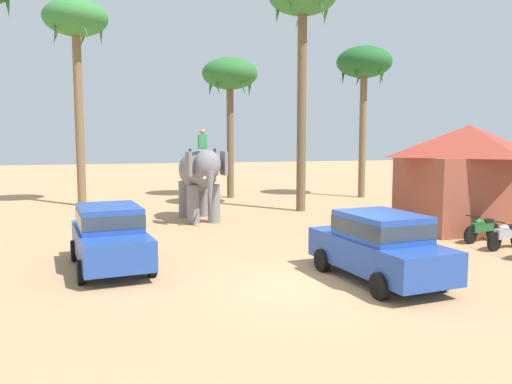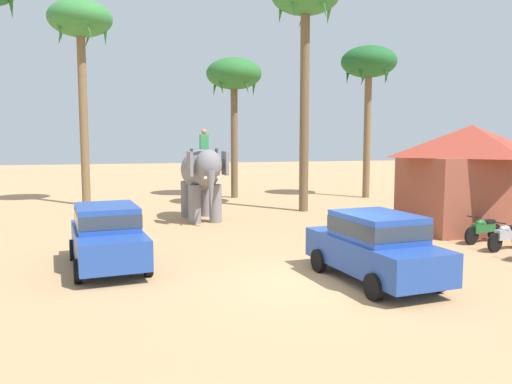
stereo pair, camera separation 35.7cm
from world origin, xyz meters
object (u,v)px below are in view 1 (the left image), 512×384
object	(u,v)px
motorcycle_far_in_row	(482,228)
roadside_hut	(468,174)
palm_tree_behind_elephant	(230,78)
palm_tree_near_hut	(364,67)
motorcycle_fourth_in_row	(506,235)
elephant_with_mahout	(200,174)
palm_tree_left_of_road	(76,26)
motorcycle_end_of_row	(455,222)
car_parked_far_side	(110,234)
car_sedan_foreground	(379,244)
palm_tree_leaning_seaward	(303,6)

from	to	relation	value
motorcycle_far_in_row	roadside_hut	world-z (taller)	roadside_hut
palm_tree_behind_elephant	palm_tree_near_hut	bearing A→B (deg)	-14.18
motorcycle_fourth_in_row	palm_tree_near_hut	bearing A→B (deg)	80.80
palm_tree_near_hut	roadside_hut	xyz separation A→B (m)	(-1.08, -10.65, -5.48)
elephant_with_mahout	palm_tree_behind_elephant	xyz separation A→B (m)	(3.13, 7.78, 4.98)
palm_tree_near_hut	palm_tree_left_of_road	distance (m)	15.86
motorcycle_fourth_in_row	motorcycle_end_of_row	distance (m)	2.46
car_parked_far_side	elephant_with_mahout	world-z (taller)	elephant_with_mahout
palm_tree_near_hut	car_parked_far_side	bearing A→B (deg)	-137.59
car_parked_far_side	motorcycle_end_of_row	size ratio (longest dim) A/B	2.48
car_sedan_foreground	motorcycle_end_of_row	bearing A→B (deg)	38.96
elephant_with_mahout	palm_tree_left_of_road	xyz separation A→B (m)	(-5.11, 6.43, 7.11)
motorcycle_far_in_row	motorcycle_end_of_row	size ratio (longest dim) A/B	1.02
palm_tree_left_of_road	roadside_hut	size ratio (longest dim) A/B	2.00
car_parked_far_side	palm_tree_leaning_seaward	size ratio (longest dim) A/B	0.39
motorcycle_fourth_in_row	roadside_hut	xyz separation A→B (m)	(1.20, 3.45, 1.66)
car_sedan_foreground	palm_tree_near_hut	distance (m)	19.27
car_parked_far_side	motorcycle_end_of_row	bearing A→B (deg)	6.98
car_sedan_foreground	motorcycle_end_of_row	world-z (taller)	car_sedan_foreground
car_parked_far_side	motorcycle_fourth_in_row	world-z (taller)	car_parked_far_side
car_parked_far_side	palm_tree_leaning_seaward	bearing A→B (deg)	44.74
palm_tree_left_of_road	palm_tree_behind_elephant	bearing A→B (deg)	9.32
motorcycle_end_of_row	palm_tree_behind_elephant	world-z (taller)	palm_tree_behind_elephant
motorcycle_far_in_row	palm_tree_left_of_road	size ratio (longest dim) A/B	0.17
car_parked_far_side	motorcycle_end_of_row	world-z (taller)	car_parked_far_side
motorcycle_fourth_in_row	motorcycle_far_in_row	size ratio (longest dim) A/B	1.00
palm_tree_near_hut	palm_tree_leaning_seaward	xyz separation A→B (m)	(-5.51, -4.34, 2.01)
car_parked_far_side	elephant_with_mahout	distance (m)	8.19
palm_tree_behind_elephant	palm_tree_left_of_road	size ratio (longest dim) A/B	0.78
car_parked_far_side	palm_tree_left_of_road	xyz separation A→B (m)	(-1.43, 13.67, 8.17)
car_parked_far_side	palm_tree_behind_elephant	bearing A→B (deg)	65.61
car_sedan_foreground	palm_tree_behind_elephant	bearing A→B (deg)	88.61
elephant_with_mahout	motorcycle_far_in_row	size ratio (longest dim) A/B	2.22
roadside_hut	palm_tree_behind_elephant	bearing A→B (deg)	117.25
motorcycle_far_in_row	palm_tree_behind_elephant	world-z (taller)	palm_tree_behind_elephant
motorcycle_far_in_row	palm_tree_leaning_seaward	size ratio (longest dim) A/B	0.16
palm_tree_leaning_seaward	roadside_hut	world-z (taller)	palm_tree_leaning_seaward
palm_tree_near_hut	palm_tree_leaning_seaward	world-z (taller)	palm_tree_leaning_seaward
car_sedan_foreground	roadside_hut	size ratio (longest dim) A/B	0.82
palm_tree_near_hut	motorcycle_far_in_row	bearing A→B (deg)	-99.81
palm_tree_behind_elephant	palm_tree_left_of_road	bearing A→B (deg)	-170.68
car_sedan_foreground	car_parked_far_side	world-z (taller)	same
palm_tree_left_of_road	roadside_hut	world-z (taller)	palm_tree_left_of_road
elephant_with_mahout	roadside_hut	distance (m)	10.72
motorcycle_fourth_in_row	roadside_hut	world-z (taller)	roadside_hut
motorcycle_far_in_row	roadside_hut	distance (m)	3.06
elephant_with_mahout	palm_tree_left_of_road	distance (m)	10.86
car_parked_far_side	palm_tree_left_of_road	size ratio (longest dim) A/B	0.41
elephant_with_mahout	motorcycle_fourth_in_row	distance (m)	11.85
palm_tree_behind_elephant	palm_tree_left_of_road	world-z (taller)	palm_tree_left_of_road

